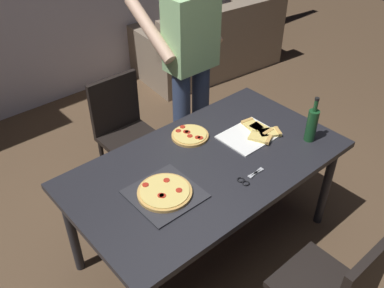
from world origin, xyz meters
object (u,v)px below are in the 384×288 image
person_serving_pizza (190,61)px  pepperoni_pizza_on_tray (165,193)px  chair_far_side (124,126)px  second_pizza_plain (190,135)px  kitchen_scissors (248,178)px  dining_table (208,170)px  wine_bottle (312,124)px  couch (211,46)px

person_serving_pizza → pepperoni_pizza_on_tray: size_ratio=4.77×
chair_far_side → pepperoni_pizza_on_tray: chair_far_side is taller
second_pizza_plain → kitchen_scissors: bearing=-92.2°
second_pizza_plain → person_serving_pizza: bearing=49.3°
person_serving_pizza → kitchen_scissors: size_ratio=9.06×
pepperoni_pizza_on_tray → kitchen_scissors: bearing=-25.5°
dining_table → wine_bottle: size_ratio=5.47×
chair_far_side → kitchen_scissors: 1.26m
pepperoni_pizza_on_tray → kitchen_scissors: size_ratio=1.90×
pepperoni_pizza_on_tray → second_pizza_plain: bearing=35.0°
person_serving_pizza → pepperoni_pizza_on_tray: (-0.88, -0.80, -0.23)m
dining_table → kitchen_scissors: kitchen_scissors is taller
pepperoni_pizza_on_tray → wine_bottle: (1.04, -0.21, 0.10)m
couch → pepperoni_pizza_on_tray: couch is taller
person_serving_pizza → second_pizza_plain: (-0.41, -0.48, -0.24)m
chair_far_side → wine_bottle: bearing=-62.0°
chair_far_side → couch: bearing=28.3°
wine_bottle → second_pizza_plain: 0.79m
couch → pepperoni_pizza_on_tray: bearing=-138.1°
dining_table → kitchen_scissors: size_ratio=8.94×
couch → wine_bottle: size_ratio=5.62×
person_serving_pizza → chair_far_side: bearing=156.1°
chair_far_side → wine_bottle: wine_bottle is taller
dining_table → wine_bottle: wine_bottle is taller
wine_bottle → kitchen_scissors: 0.60m
couch → wine_bottle: wine_bottle is taller
couch → kitchen_scissors: size_ratio=9.18×
dining_table → couch: size_ratio=0.97×
wine_bottle → kitchen_scissors: size_ratio=1.64×
pepperoni_pizza_on_tray → kitchen_scissors: 0.49m
couch → chair_far_side: bearing=-151.7°
second_pizza_plain → dining_table: bearing=-107.8°
dining_table → pepperoni_pizza_on_tray: (-0.38, -0.06, 0.09)m
kitchen_scissors → second_pizza_plain: size_ratio=0.79×
wine_bottle → kitchen_scissors: wine_bottle is taller
person_serving_pizza → pepperoni_pizza_on_tray: 1.21m
dining_table → second_pizza_plain: (0.09, 0.27, 0.08)m
chair_far_side → second_pizza_plain: chair_far_side is taller
chair_far_side → second_pizza_plain: 0.75m
person_serving_pizza → kitchen_scissors: person_serving_pizza is taller
couch → second_pizza_plain: couch is taller
dining_table → kitchen_scissors: (0.07, -0.27, 0.08)m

